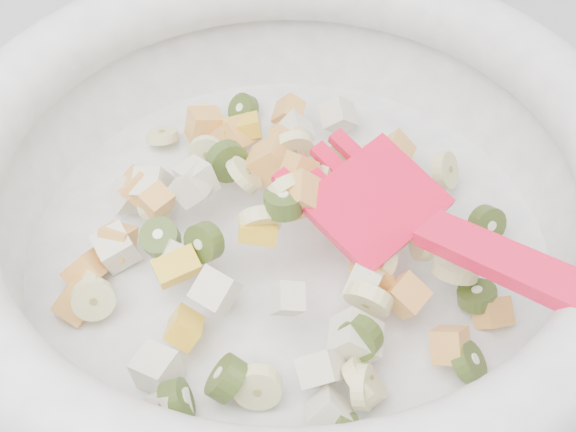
{
  "coord_description": "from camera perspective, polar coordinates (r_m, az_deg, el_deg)",
  "views": [
    {
      "loc": [
        -0.17,
        1.06,
        1.31
      ],
      "look_at": [
        -0.16,
        1.39,
        0.95
      ],
      "focal_mm": 50.0,
      "sensor_mm": 36.0,
      "label": 1
    }
  ],
  "objects": [
    {
      "name": "mixing_bowl",
      "position": [
        0.48,
        0.03,
        1.18
      ],
      "size": [
        0.46,
        0.43,
        0.14
      ],
      "color": "white",
      "rests_on": "counter"
    }
  ]
}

